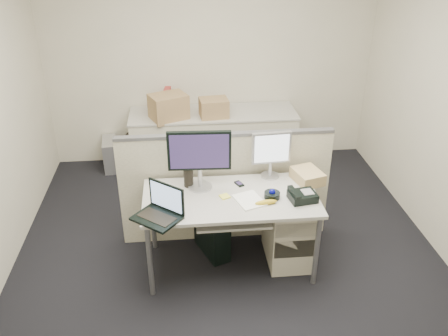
{
  "coord_description": "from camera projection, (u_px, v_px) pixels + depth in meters",
  "views": [
    {
      "loc": [
        -0.39,
        -3.43,
        2.87
      ],
      "look_at": [
        -0.04,
        0.15,
        0.93
      ],
      "focal_mm": 38.0,
      "sensor_mm": 36.0,
      "label": 1
    }
  ],
  "objects": [
    {
      "name": "floor",
      "position": [
        230.0,
        264.0,
        4.4
      ],
      "size": [
        4.0,
        4.5,
        0.01
      ],
      "primitive_type": "cube",
      "color": "black",
      "rests_on": "ground"
    },
    {
      "name": "wall_back",
      "position": [
        211.0,
        56.0,
        5.73
      ],
      "size": [
        4.0,
        0.02,
        2.7
      ],
      "primitive_type": "cube",
      "color": "beige",
      "rests_on": "ground"
    },
    {
      "name": "desk",
      "position": [
        230.0,
        203.0,
        4.09
      ],
      "size": [
        1.5,
        0.75,
        0.73
      ],
      "color": "beige",
      "rests_on": "floor"
    },
    {
      "name": "keyboard_tray",
      "position": [
        233.0,
        219.0,
        3.95
      ],
      "size": [
        0.62,
        0.32,
        0.02
      ],
      "primitive_type": "cube",
      "color": "beige",
      "rests_on": "desk"
    },
    {
      "name": "drawer_pedestal",
      "position": [
        289.0,
        228.0,
        4.34
      ],
      "size": [
        0.4,
        0.55,
        0.65
      ],
      "primitive_type": "cube",
      "color": "beige",
      "rests_on": "floor"
    },
    {
      "name": "cubicle_partition",
      "position": [
        225.0,
        188.0,
        4.53
      ],
      "size": [
        2.0,
        0.06,
        1.1
      ],
      "primitive_type": "cube",
      "color": "beige",
      "rests_on": "floor"
    },
    {
      "name": "back_counter",
      "position": [
        213.0,
        141.0,
        5.92
      ],
      "size": [
        2.0,
        0.6,
        0.72
      ],
      "primitive_type": "cube",
      "color": "beige",
      "rests_on": "floor"
    },
    {
      "name": "monitor_main",
      "position": [
        200.0,
        160.0,
        4.06
      ],
      "size": [
        0.55,
        0.23,
        0.54
      ],
      "primitive_type": "cube",
      "rotation": [
        0.0,
        0.0,
        -0.05
      ],
      "color": "black",
      "rests_on": "desk"
    },
    {
      "name": "monitor_small",
      "position": [
        271.0,
        155.0,
        4.27
      ],
      "size": [
        0.37,
        0.2,
        0.44
      ],
      "primitive_type": "cube",
      "rotation": [
        0.0,
        0.0,
        0.07
      ],
      "color": "#B7B7BC",
      "rests_on": "desk"
    },
    {
      "name": "laptop",
      "position": [
        156.0,
        205.0,
        3.69
      ],
      "size": [
        0.44,
        0.43,
        0.26
      ],
      "primitive_type": "cube",
      "rotation": [
        0.0,
        0.0,
        -0.69
      ],
      "color": "black",
      "rests_on": "desk"
    },
    {
      "name": "trackball",
      "position": [
        272.0,
        195.0,
        4.03
      ],
      "size": [
        0.17,
        0.17,
        0.05
      ],
      "primitive_type": "cylinder",
      "rotation": [
        0.0,
        0.0,
        -0.32
      ],
      "color": "black",
      "rests_on": "desk"
    },
    {
      "name": "desk_phone",
      "position": [
        303.0,
        196.0,
        3.99
      ],
      "size": [
        0.25,
        0.21,
        0.07
      ],
      "primitive_type": "cube",
      "rotation": [
        0.0,
        0.0,
        0.16
      ],
      "color": "black",
      "rests_on": "desk"
    },
    {
      "name": "paper_stack",
      "position": [
        249.0,
        200.0,
        4.0
      ],
      "size": [
        0.28,
        0.32,
        0.01
      ],
      "primitive_type": "cube",
      "rotation": [
        0.0,
        0.0,
        0.33
      ],
      "color": "white",
      "rests_on": "desk"
    },
    {
      "name": "sticky_pad",
      "position": [
        225.0,
        196.0,
        4.05
      ],
      "size": [
        0.1,
        0.1,
        0.01
      ],
      "primitive_type": "cube",
      "rotation": [
        0.0,
        0.0,
        0.39
      ],
      "color": "#FFF94B",
      "rests_on": "desk"
    },
    {
      "name": "travel_mug",
      "position": [
        188.0,
        177.0,
        4.18
      ],
      "size": [
        0.1,
        0.1,
        0.18
      ],
      "primitive_type": "cylinder",
      "rotation": [
        0.0,
        0.0,
        -0.27
      ],
      "color": "black",
      "rests_on": "desk"
    },
    {
      "name": "banana",
      "position": [
        266.0,
        202.0,
        3.94
      ],
      "size": [
        0.19,
        0.07,
        0.04
      ],
      "primitive_type": "ellipsoid",
      "rotation": [
        0.0,
        0.0,
        0.12
      ],
      "color": "gold",
      "rests_on": "desk"
    },
    {
      "name": "cellphone",
      "position": [
        239.0,
        184.0,
        4.24
      ],
      "size": [
        0.09,
        0.11,
        0.01
      ],
      "primitive_type": "cube",
      "rotation": [
        0.0,
        0.0,
        0.42
      ],
      "color": "black",
      "rests_on": "desk"
    },
    {
      "name": "manila_folders",
      "position": [
        307.0,
        176.0,
        4.27
      ],
      "size": [
        0.29,
        0.33,
        0.11
      ],
      "primitive_type": "cube",
      "rotation": [
        0.0,
        0.0,
        0.29
      ],
      "color": "tan",
      "rests_on": "desk"
    },
    {
      "name": "keyboard",
      "position": [
        238.0,
        214.0,
        3.98
      ],
      "size": [
        0.42,
        0.17,
        0.02
      ],
      "primitive_type": "cube",
      "rotation": [
        0.0,
        0.0,
        0.05
      ],
      "color": "black",
      "rests_on": "keyboard_tray"
    },
    {
      "name": "pc_tower_desk",
      "position": [
        212.0,
        234.0,
        4.47
      ],
      "size": [
        0.33,
        0.47,
        0.41
      ],
      "primitive_type": "cube",
      "rotation": [
        0.0,
        0.0,
        0.38
      ],
      "color": "black",
      "rests_on": "floor"
    },
    {
      "name": "pc_tower_spare_dark",
      "position": [
        130.0,
        153.0,
        6.0
      ],
      "size": [
        0.28,
        0.45,
        0.39
      ],
      "primitive_type": "cube",
      "rotation": [
        0.0,
        0.0,
        -0.28
      ],
      "color": "black",
      "rests_on": "floor"
    },
    {
      "name": "pc_tower_spare_silver",
      "position": [
        110.0,
        154.0,
        5.98
      ],
      "size": [
        0.2,
        0.43,
        0.38
      ],
      "primitive_type": "cube",
      "rotation": [
        0.0,
        0.0,
        0.1
      ],
      "color": "#B7B7BC",
      "rests_on": "floor"
    },
    {
      "name": "cardboard_box_left",
      "position": [
        169.0,
        107.0,
        5.53
      ],
      "size": [
        0.5,
        0.44,
        0.31
      ],
      "primitive_type": "cube",
      "rotation": [
        0.0,
        0.0,
        0.4
      ],
      "color": "#9F7D55",
      "rests_on": "back_counter"
    },
    {
      "name": "cardboard_box_right",
      "position": [
        214.0,
        109.0,
        5.59
      ],
      "size": [
        0.35,
        0.29,
        0.24
      ],
      "primitive_type": "cube",
      "rotation": [
        0.0,
        0.0,
        0.11
      ],
      "color": "#9F7D55",
      "rests_on": "back_counter"
    },
    {
      "name": "red_binder",
      "position": [
        167.0,
        102.0,
        5.72
      ],
      "size": [
        0.11,
        0.32,
        0.29
      ],
      "primitive_type": "cube",
      "rotation": [
        0.0,
        0.0,
        -0.12
      ],
      "color": "#9F2B27",
      "rests_on": "back_counter"
    }
  ]
}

